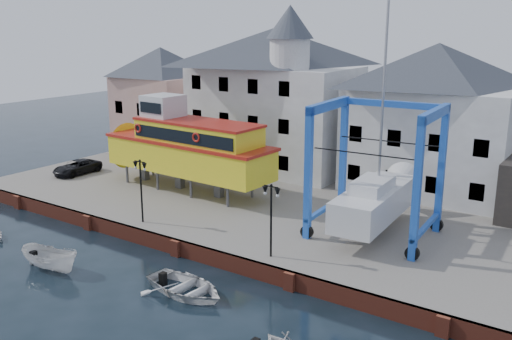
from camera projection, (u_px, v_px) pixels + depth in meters
The scene contains 13 objects.
ground at pixel (177, 256), 34.36m from camera, with size 140.00×140.00×0.00m, color black.
hardstanding at pixel (275, 202), 43.00m from camera, with size 44.00×22.00×1.00m, color slate.
quay_wall at pixel (177, 247), 34.32m from camera, with size 44.00×0.47×1.00m.
building_pink at pixel (162, 100), 57.05m from camera, with size 8.00×7.00×10.30m.
building_white_main at pixel (275, 97), 49.85m from camera, with size 14.00×8.30×14.00m.
building_white_right at pixel (434, 119), 42.90m from camera, with size 12.00×8.00×11.20m.
lamp_post_left at pixel (140, 175), 36.46m from camera, with size 1.12×0.32×4.20m.
lamp_post_right at pixel (271, 202), 30.97m from camera, with size 1.12×0.32×4.20m.
tour_boat at pixel (179, 146), 44.07m from camera, with size 16.69×4.61×7.20m.
travel_lift at pixel (380, 191), 35.18m from camera, with size 7.52×10.34×15.41m.
van at pixel (77, 167), 48.92m from camera, with size 1.98×4.29×1.19m, color black.
motorboat_a at pixel (51, 270), 32.42m from camera, with size 1.49×3.97×1.53m, color silver.
motorboat_b at pixel (186, 294), 29.56m from camera, with size 3.42×4.79×0.99m, color silver.
Camera 1 is at (22.08, -23.60, 13.64)m, focal length 40.00 mm.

